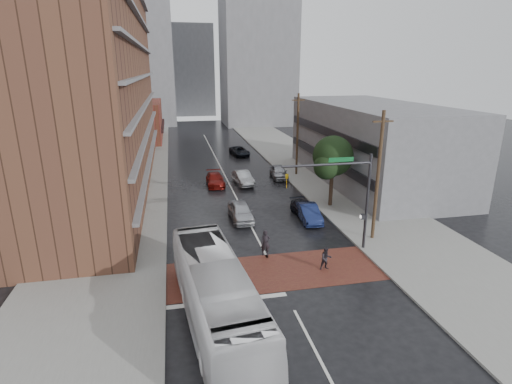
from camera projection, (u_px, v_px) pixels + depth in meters
name	position (u px, v px, depth m)	size (l,w,h in m)	color
ground	(276.00, 275.00, 25.88)	(160.00, 160.00, 0.00)	black
crosswalk	(274.00, 272.00, 26.34)	(14.00, 5.00, 0.02)	brown
sidewalk_west	(129.00, 181.00, 46.98)	(9.00, 90.00, 0.15)	gray
sidewalk_east	(314.00, 171.00, 51.45)	(9.00, 90.00, 0.15)	gray
apartment_block	(90.00, 56.00, 41.40)	(10.00, 44.00, 28.00)	brown
storefront_west	(139.00, 121.00, 72.95)	(8.00, 16.00, 7.00)	maroon
building_east	(371.00, 143.00, 46.43)	(11.00, 26.00, 9.00)	gray
distant_tower_west	(133.00, 53.00, 91.25)	(18.00, 16.00, 32.00)	gray
distant_tower_east	(258.00, 44.00, 90.50)	(16.00, 14.00, 36.00)	gray
distant_tower_center	(191.00, 71.00, 111.05)	(12.00, 10.00, 24.00)	gray
street_tree	(333.00, 159.00, 37.37)	(4.20, 4.10, 6.90)	#332319
signal_mast	(349.00, 189.00, 27.94)	(6.50, 0.30, 7.20)	#2D2D33
utility_pole_near	(378.00, 176.00, 29.79)	(1.60, 0.26, 10.00)	#473321
utility_pole_far	(297.00, 134.00, 48.48)	(1.60, 0.26, 10.00)	#473321
transit_bus	(216.00, 295.00, 20.47)	(2.95, 12.60, 3.51)	silver
pedestrian_a	(266.00, 243.00, 28.39)	(0.69, 0.45, 1.90)	black
pedestrian_b	(326.00, 258.00, 26.42)	(0.78, 0.61, 1.60)	#262127
car_travel_a	(241.00, 212.00, 35.06)	(1.86, 4.61, 1.57)	#ADAEB5
car_travel_b	(243.00, 178.00, 45.83)	(1.62, 4.64, 1.53)	#B0B4B8
car_travel_c	(215.00, 179.00, 45.45)	(1.93, 4.76, 1.38)	maroon
suv_travel	(240.00, 151.00, 60.91)	(2.24, 4.85, 1.35)	black
car_parked_near	(309.00, 213.00, 34.89)	(1.53, 4.40, 1.45)	#16214F
car_parked_mid	(305.00, 209.00, 36.07)	(1.73, 4.25, 1.23)	black
car_parked_far	(279.00, 172.00, 48.50)	(1.82, 4.53, 1.54)	#97989E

